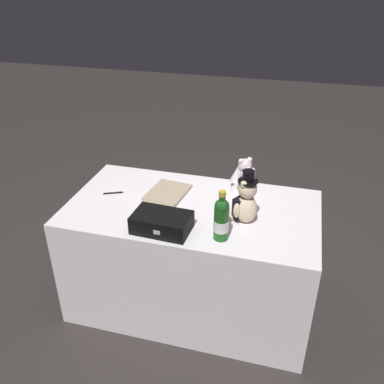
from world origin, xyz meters
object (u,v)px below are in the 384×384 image
teddy_bear_groom (245,202)px  gift_case_black (162,222)px  teddy_bear_bride (243,176)px  champagne_bottle (221,219)px  guestbook (168,193)px  signing_pen (114,193)px

teddy_bear_groom → gift_case_black: bearing=-153.7°
teddy_bear_bride → champagne_bottle: bearing=-92.9°
champagne_bottle → guestbook: size_ratio=1.01×
signing_pen → gift_case_black: 0.51m
signing_pen → guestbook: 0.33m
guestbook → signing_pen: bearing=-158.9°
teddy_bear_groom → champagne_bottle: (-0.09, -0.19, -0.00)m
teddy_bear_groom → gift_case_black: teddy_bear_groom is taller
teddy_bear_groom → guestbook: bearing=160.8°
teddy_bear_groom → gift_case_black: 0.46m
gift_case_black → guestbook: size_ratio=1.13×
signing_pen → gift_case_black: (0.41, -0.30, 0.04)m
guestbook → teddy_bear_groom: bearing=-12.0°
champagne_bottle → signing_pen: 0.79m
teddy_bear_groom → teddy_bear_bride: teddy_bear_groom is taller
teddy_bear_groom → guestbook: teddy_bear_groom is taller
gift_case_black → guestbook: gift_case_black is taller
champagne_bottle → teddy_bear_groom: bearing=64.8°
champagne_bottle → signing_pen: size_ratio=2.35×
champagne_bottle → gift_case_black: (-0.32, -0.01, -0.07)m
signing_pen → champagne_bottle: bearing=-21.4°
teddy_bear_bride → signing_pen: teddy_bear_bride is taller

